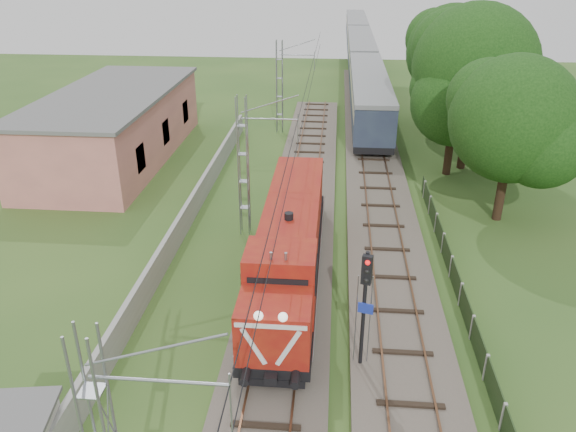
{
  "coord_description": "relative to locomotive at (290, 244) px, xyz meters",
  "views": [
    {
      "loc": [
        1.96,
        -16.78,
        14.9
      ],
      "look_at": [
        -0.33,
        9.8,
        2.2
      ],
      "focal_mm": 35.0,
      "sensor_mm": 36.0,
      "label": 1
    }
  ],
  "objects": [
    {
      "name": "tree_b",
      "position": [
        11.64,
        17.14,
        5.27
      ],
      "size": [
        9.16,
        8.72,
        11.87
      ],
      "color": "#321E14",
      "rests_on": "ground"
    },
    {
      "name": "tree_d",
      "position": [
        11.98,
        27.34,
        4.67
      ],
      "size": [
        8.41,
        8.01,
        10.91
      ],
      "color": "#321E14",
      "rests_on": "ground"
    },
    {
      "name": "catenary",
      "position": [
        -2.95,
        5.15,
        1.91
      ],
      "size": [
        3.31,
        70.0,
        8.0
      ],
      "color": "gray",
      "rests_on": "ground"
    },
    {
      "name": "track_side",
      "position": [
        5.0,
        13.15,
        -1.96
      ],
      "size": [
        4.2,
        80.0,
        0.45
      ],
      "color": "#6B6054",
      "rests_on": "ground"
    },
    {
      "name": "ground",
      "position": [
        0.0,
        -6.85,
        -2.14
      ],
      "size": [
        140.0,
        140.0,
        0.0
      ],
      "primitive_type": "plane",
      "color": "#2A4E1D",
      "rests_on": "ground"
    },
    {
      "name": "tree_c",
      "position": [
        10.3,
        15.74,
        3.13
      ],
      "size": [
        6.52,
        6.21,
        8.45
      ],
      "color": "#321E14",
      "rests_on": "ground"
    },
    {
      "name": "track_main",
      "position": [
        0.0,
        0.15,
        -1.96
      ],
      "size": [
        4.2,
        70.0,
        0.45
      ],
      "color": "#6B6054",
      "rests_on": "ground"
    },
    {
      "name": "locomotive",
      "position": [
        0.0,
        0.0,
        0.0
      ],
      "size": [
        2.83,
        16.15,
        4.1
      ],
      "color": "black",
      "rests_on": "ground"
    },
    {
      "name": "boundary_wall",
      "position": [
        -6.5,
        5.15,
        -1.39
      ],
      "size": [
        0.25,
        40.0,
        1.5
      ],
      "primitive_type": "cube",
      "color": "#9E9E99",
      "rests_on": "ground"
    },
    {
      "name": "signal_post",
      "position": [
        3.29,
        -6.21,
        1.46
      ],
      "size": [
        0.57,
        0.45,
        5.23
      ],
      "color": "black",
      "rests_on": "ground"
    },
    {
      "name": "coach_rake",
      "position": [
        5.0,
        54.3,
        0.55
      ],
      "size": [
        3.29,
        73.29,
        3.8
      ],
      "color": "black",
      "rests_on": "ground"
    },
    {
      "name": "station_building",
      "position": [
        -15.0,
        17.15,
        0.49
      ],
      "size": [
        8.4,
        20.4,
        5.22
      ],
      "color": "#DA7F75",
      "rests_on": "ground"
    },
    {
      "name": "fence",
      "position": [
        8.0,
        -3.85,
        -1.54
      ],
      "size": [
        0.12,
        32.0,
        1.2
      ],
      "color": "black",
      "rests_on": "ground"
    },
    {
      "name": "tree_a",
      "position": [
        12.09,
        8.23,
        4.03
      ],
      "size": [
        7.62,
        7.26,
        9.88
      ],
      "color": "#321E14",
      "rests_on": "ground"
    }
  ]
}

